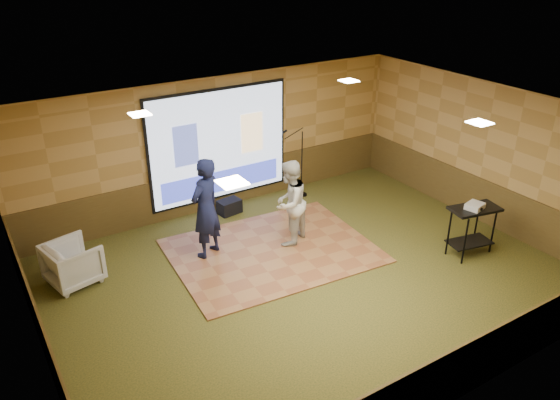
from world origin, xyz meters
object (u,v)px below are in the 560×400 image
projector_screen (220,146)px  player_left (206,208)px  projector (475,206)px  av_table (473,221)px  mic_stand (300,177)px  banquet_chair (73,263)px  duffel_bag (229,207)px  player_right (289,203)px  dance_floor (272,251)px

projector_screen → player_left: bearing=-124.0°
player_left → projector: 5.07m
av_table → mic_stand: bearing=108.5°
player_left → banquet_chair: (-2.43, 0.42, -0.63)m
player_left → duffel_bag: player_left is taller
mic_stand → banquet_chair: mic_stand is taller
player_right → mic_stand: bearing=-158.3°
mic_stand → av_table: bearing=-51.9°
projector_screen → av_table: 5.49m
mic_stand → banquet_chair: 5.53m
av_table → duffel_bag: bearing=128.2°
dance_floor → av_table: (3.23, -2.09, 0.69)m
duffel_bag → player_left: bearing=-130.2°
player_left → projector: player_left is taller
projector → projector_screen: bearing=110.9°
duffel_bag → dance_floor: bearing=-91.4°
projector_screen → projector: bearing=-55.0°
dance_floor → player_right: bearing=13.2°
dance_floor → duffel_bag: size_ratio=7.66×
dance_floor → duffel_bag: bearing=88.6°
player_left → player_right: bearing=137.6°
dance_floor → banquet_chair: 3.70m
projector → banquet_chair: (-6.73, 3.09, -0.66)m
projector_screen → dance_floor: (-0.07, -2.33, -1.46)m
projector_screen → dance_floor: 2.75m
projector_screen → mic_stand: bearing=-14.1°
projector_screen → projector: 5.44m
projector_screen → banquet_chair: projector_screen is taller
mic_stand → projector_screen: bearing=-174.4°
player_left → banquet_chair: 2.54m
duffel_bag → projector: bearing=-52.3°
player_right → banquet_chair: (-4.02, 0.86, -0.51)m
projector → dance_floor: bearing=132.3°
projector_screen → player_right: (0.39, -2.22, -0.58)m
player_left → mic_stand: player_left is taller
player_right → projector: player_right is taller
duffel_bag → player_right: bearing=-77.2°
av_table → projector: bearing=-155.8°
av_table → duffel_bag: av_table is taller
projector_screen → player_left: 2.20m
player_right → banquet_chair: bearing=-41.3°
projector_screen → banquet_chair: size_ratio=3.84×
player_right → mic_stand: (1.44, 1.77, -0.41)m
duffel_bag → projector_screen: bearing=86.5°
player_right → duffel_bag: 2.02m
dance_floor → banquet_chair: bearing=164.7°
projector_screen → projector: size_ratio=10.03×
mic_stand → banquet_chair: (-5.45, -0.90, -0.10)m
mic_stand → duffel_bag: size_ratio=3.43×
projector → player_left: bearing=134.2°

